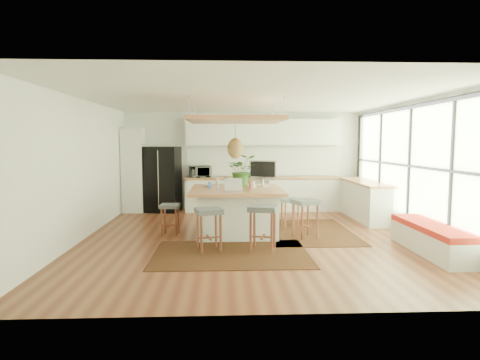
{
  "coord_description": "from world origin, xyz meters",
  "views": [
    {
      "loc": [
        -0.56,
        -7.69,
        1.87
      ],
      "look_at": [
        -0.2,
        0.5,
        1.1
      ],
      "focal_mm": 30.0,
      "sensor_mm": 36.0,
      "label": 1
    }
  ],
  "objects_px": {
    "fridge": "(163,177)",
    "stool_left_side": "(170,218)",
    "stool_near_left": "(209,230)",
    "laptop": "(234,185)",
    "microwave": "(200,170)",
    "stool_right_back": "(290,211)",
    "monitor": "(263,174)",
    "stool_near_right": "(263,231)",
    "stool_right_front": "(305,220)",
    "island": "(236,211)",
    "island_plant": "(242,174)"
  },
  "relations": [
    {
      "from": "fridge",
      "to": "stool_left_side",
      "type": "distance_m",
      "value": 2.94
    },
    {
      "from": "stool_near_left",
      "to": "laptop",
      "type": "bearing_deg",
      "value": 61.56
    },
    {
      "from": "microwave",
      "to": "stool_right_back",
      "type": "bearing_deg",
      "value": -58.88
    },
    {
      "from": "stool_near_left",
      "to": "monitor",
      "type": "distance_m",
      "value": 2.22
    },
    {
      "from": "monitor",
      "to": "microwave",
      "type": "height_order",
      "value": "monitor"
    },
    {
      "from": "stool_near_right",
      "to": "stool_right_front",
      "type": "xyz_separation_m",
      "value": [
        0.92,
        0.9,
        0.0
      ]
    },
    {
      "from": "fridge",
      "to": "stool_right_front",
      "type": "height_order",
      "value": "fridge"
    },
    {
      "from": "laptop",
      "to": "stool_right_front",
      "type": "bearing_deg",
      "value": -5.6
    },
    {
      "from": "fridge",
      "to": "island",
      "type": "distance_m",
      "value": 3.36
    },
    {
      "from": "fridge",
      "to": "stool_right_front",
      "type": "xyz_separation_m",
      "value": [
        3.23,
        -3.2,
        -0.57
      ]
    },
    {
      "from": "island",
      "to": "laptop",
      "type": "xyz_separation_m",
      "value": [
        -0.06,
        -0.47,
        0.58
      ]
    },
    {
      "from": "stool_right_back",
      "to": "island_plant",
      "type": "distance_m",
      "value": 1.35
    },
    {
      "from": "laptop",
      "to": "island_plant",
      "type": "relative_size",
      "value": 0.55
    },
    {
      "from": "fridge",
      "to": "island_plant",
      "type": "xyz_separation_m",
      "value": [
        2.04,
        -2.17,
        0.27
      ]
    },
    {
      "from": "stool_near_left",
      "to": "microwave",
      "type": "height_order",
      "value": "microwave"
    },
    {
      "from": "monitor",
      "to": "island",
      "type": "bearing_deg",
      "value": -120.75
    },
    {
      "from": "stool_left_side",
      "to": "stool_right_back",
      "type": "bearing_deg",
      "value": 14.57
    },
    {
      "from": "fridge",
      "to": "stool_right_back",
      "type": "height_order",
      "value": "fridge"
    },
    {
      "from": "stool_right_back",
      "to": "stool_left_side",
      "type": "bearing_deg",
      "value": -165.43
    },
    {
      "from": "stool_near_left",
      "to": "island_plant",
      "type": "relative_size",
      "value": 1.09
    },
    {
      "from": "laptop",
      "to": "monitor",
      "type": "relative_size",
      "value": 0.61
    },
    {
      "from": "island",
      "to": "laptop",
      "type": "height_order",
      "value": "laptop"
    },
    {
      "from": "stool_right_front",
      "to": "laptop",
      "type": "relative_size",
      "value": 2.04
    },
    {
      "from": "laptop",
      "to": "island_plant",
      "type": "bearing_deg",
      "value": 73.62
    },
    {
      "from": "fridge",
      "to": "stool_right_back",
      "type": "distance_m",
      "value": 3.83
    },
    {
      "from": "stool_near_left",
      "to": "stool_left_side",
      "type": "relative_size",
      "value": 1.17
    },
    {
      "from": "stool_right_front",
      "to": "stool_near_left",
      "type": "bearing_deg",
      "value": -155.45
    },
    {
      "from": "stool_right_back",
      "to": "island_plant",
      "type": "bearing_deg",
      "value": -179.55
    },
    {
      "from": "island",
      "to": "stool_left_side",
      "type": "xyz_separation_m",
      "value": [
        -1.35,
        -0.1,
        -0.11
      ]
    },
    {
      "from": "laptop",
      "to": "stool_near_right",
      "type": "bearing_deg",
      "value": -68.14
    },
    {
      "from": "island",
      "to": "stool_near_left",
      "type": "relative_size",
      "value": 2.51
    },
    {
      "from": "stool_right_front",
      "to": "microwave",
      "type": "xyz_separation_m",
      "value": [
        -2.22,
        3.2,
        0.76
      ]
    },
    {
      "from": "stool_right_front",
      "to": "stool_left_side",
      "type": "height_order",
      "value": "stool_right_front"
    },
    {
      "from": "island",
      "to": "stool_right_back",
      "type": "bearing_deg",
      "value": 25.15
    },
    {
      "from": "island",
      "to": "stool_right_front",
      "type": "bearing_deg",
      "value": -19.59
    },
    {
      "from": "island_plant",
      "to": "stool_right_front",
      "type": "bearing_deg",
      "value": -40.87
    },
    {
      "from": "stool_near_left",
      "to": "microwave",
      "type": "relative_size",
      "value": 1.32
    },
    {
      "from": "island_plant",
      "to": "monitor",
      "type": "bearing_deg",
      "value": -17.43
    },
    {
      "from": "island",
      "to": "stool_near_left",
      "type": "height_order",
      "value": "island"
    },
    {
      "from": "island",
      "to": "island_plant",
      "type": "distance_m",
      "value": 0.93
    },
    {
      "from": "stool_near_left",
      "to": "stool_near_right",
      "type": "relative_size",
      "value": 0.93
    },
    {
      "from": "stool_right_front",
      "to": "stool_right_back",
      "type": "bearing_deg",
      "value": 96.95
    },
    {
      "from": "stool_right_back",
      "to": "stool_right_front",
      "type": "bearing_deg",
      "value": -83.05
    },
    {
      "from": "stool_near_right",
      "to": "island_plant",
      "type": "bearing_deg",
      "value": 97.89
    },
    {
      "from": "monitor",
      "to": "stool_right_front",
      "type": "bearing_deg",
      "value": -26.28
    },
    {
      "from": "stool_near_left",
      "to": "stool_left_side",
      "type": "bearing_deg",
      "value": 124.01
    },
    {
      "from": "stool_left_side",
      "to": "stool_near_right",
      "type": "bearing_deg",
      "value": -36.13
    },
    {
      "from": "island",
      "to": "stool_near_left",
      "type": "xyz_separation_m",
      "value": [
        -0.52,
        -1.32,
        -0.11
      ]
    },
    {
      "from": "stool_right_back",
      "to": "stool_left_side",
      "type": "xyz_separation_m",
      "value": [
        -2.55,
        -0.66,
        0.0
      ]
    },
    {
      "from": "monitor",
      "to": "island_plant",
      "type": "distance_m",
      "value": 0.47
    }
  ]
}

